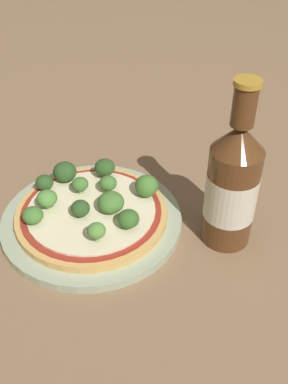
{
  "coord_description": "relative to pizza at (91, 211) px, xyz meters",
  "views": [
    {
      "loc": [
        0.02,
        -0.46,
        0.42
      ],
      "look_at": [
        0.09,
        -0.02,
        0.06
      ],
      "focal_mm": 42.0,
      "sensor_mm": 36.0,
      "label": 1
    }
  ],
  "objects": [
    {
      "name": "ground_plane",
      "position": [
        -0.02,
        -0.0,
        -0.02
      ],
      "size": [
        3.0,
        3.0,
        0.0
      ],
      "primitive_type": "plane",
      "color": "#846647"
    },
    {
      "name": "plate",
      "position": [
        -0.0,
        -0.0,
        -0.01
      ],
      "size": [
        0.25,
        0.25,
        0.01
      ],
      "color": "#A3B293",
      "rests_on": "ground_plane"
    },
    {
      "name": "pizza",
      "position": [
        0.0,
        0.0,
        0.0
      ],
      "size": [
        0.21,
        0.21,
        0.01
      ],
      "color": "tan",
      "rests_on": "plate"
    },
    {
      "name": "broccoli_floret_0",
      "position": [
        -0.07,
        -0.02,
        0.02
      ],
      "size": [
        0.03,
        0.03,
        0.02
      ],
      "color": "#89A866",
      "rests_on": "pizza"
    },
    {
      "name": "broccoli_floret_1",
      "position": [
        -0.01,
        0.03,
        0.02
      ],
      "size": [
        0.02,
        0.02,
        0.02
      ],
      "color": "#89A866",
      "rests_on": "pizza"
    },
    {
      "name": "broccoli_floret_2",
      "position": [
        0.03,
        -0.01,
        0.02
      ],
      "size": [
        0.04,
        0.04,
        0.03
      ],
      "color": "#89A866",
      "rests_on": "pizza"
    },
    {
      "name": "broccoli_floret_3",
      "position": [
        0.0,
        -0.07,
        0.02
      ],
      "size": [
        0.02,
        0.02,
        0.03
      ],
      "color": "#89A866",
      "rests_on": "pizza"
    },
    {
      "name": "broccoli_floret_4",
      "position": [
        0.03,
        0.03,
        0.02
      ],
      "size": [
        0.02,
        0.02,
        0.03
      ],
      "color": "#89A866",
      "rests_on": "pizza"
    },
    {
      "name": "broccoli_floret_5",
      "position": [
        -0.06,
        0.05,
        0.02
      ],
      "size": [
        0.03,
        0.03,
        0.02
      ],
      "color": "#89A866",
      "rests_on": "pizza"
    },
    {
      "name": "broccoli_floret_6",
      "position": [
        -0.03,
        0.07,
        0.02
      ],
      "size": [
        0.03,
        0.03,
        0.03
      ],
      "color": "#89A866",
      "rests_on": "pizza"
    },
    {
      "name": "broccoli_floret_7",
      "position": [
        -0.01,
        -0.02,
        0.02
      ],
      "size": [
        0.02,
        0.02,
        0.02
      ],
      "color": "#89A866",
      "rests_on": "pizza"
    },
    {
      "name": "broccoli_floret_8",
      "position": [
        0.08,
        0.01,
        0.02
      ],
      "size": [
        0.03,
        0.03,
        0.03
      ],
      "color": "#89A866",
      "rests_on": "pizza"
    },
    {
      "name": "broccoli_floret_9",
      "position": [
        0.05,
        -0.05,
        0.02
      ],
      "size": [
        0.03,
        0.03,
        0.03
      ],
      "color": "#89A866",
      "rests_on": "pizza"
    },
    {
      "name": "broccoli_floret_10",
      "position": [
        0.02,
        0.07,
        0.02
      ],
      "size": [
        0.03,
        0.03,
        0.03
      ],
      "color": "#89A866",
      "rests_on": "pizza"
    },
    {
      "name": "broccoli_floret_11",
      "position": [
        -0.06,
        0.01,
        0.02
      ],
      "size": [
        0.03,
        0.03,
        0.03
      ],
      "color": "#89A866",
      "rests_on": "pizza"
    },
    {
      "name": "beer_bottle",
      "position": [
        0.17,
        -0.06,
        0.07
      ],
      "size": [
        0.06,
        0.06,
        0.22
      ],
      "color": "#563319",
      "rests_on": "ground_plane"
    }
  ]
}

